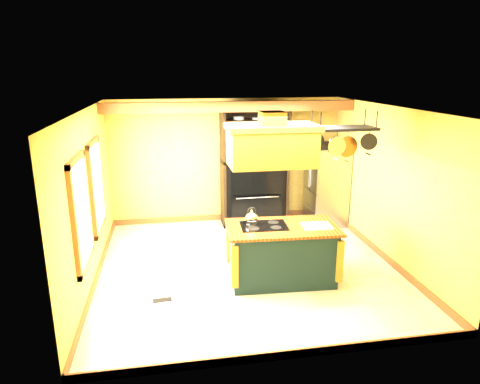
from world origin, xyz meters
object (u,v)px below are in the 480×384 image
object	(u,v)px
kitchen_island	(282,253)
refrigerator	(326,186)
hutch	(254,180)
range_hood	(272,144)
pot_rack	(343,134)

from	to	relation	value
kitchen_island	refrigerator	size ratio (longest dim) A/B	1.04
refrigerator	hutch	xyz separation A→B (m)	(-1.55, 0.33, 0.12)
kitchen_island	range_hood	size ratio (longest dim) A/B	1.33
range_hood	pot_rack	size ratio (longest dim) A/B	1.32
kitchen_island	refrigerator	world-z (taller)	refrigerator
hutch	kitchen_island	bearing A→B (deg)	-92.19
kitchen_island	pot_rack	world-z (taller)	pot_rack
kitchen_island	refrigerator	xyz separation A→B (m)	(1.65, 2.45, 0.36)
range_hood	pot_rack	distance (m)	1.11
refrigerator	kitchen_island	bearing A→B (deg)	-124.03
refrigerator	range_hood	bearing A→B (deg)	-127.09
pot_rack	range_hood	bearing A→B (deg)	-179.86
pot_rack	kitchen_island	bearing A→B (deg)	-179.89
range_hood	hutch	distance (m)	3.07
range_hood	refrigerator	bearing A→B (deg)	52.91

